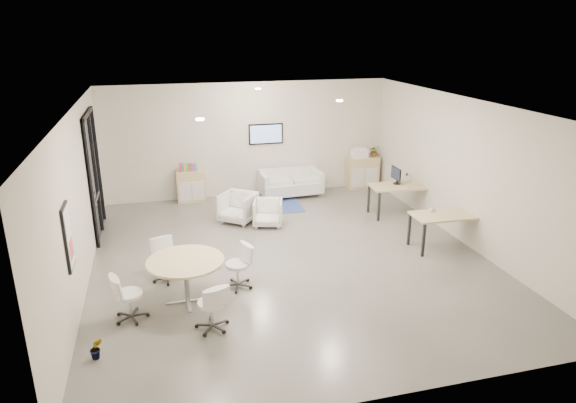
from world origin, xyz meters
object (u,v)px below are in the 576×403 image
at_px(armchair_left, 238,206).
at_px(sideboard_right, 362,172).
at_px(sideboard_left, 191,186).
at_px(desk_front, 446,218).
at_px(loveseat, 290,184).
at_px(desk_rear, 399,188).
at_px(round_table, 185,264).
at_px(armchair_right, 268,212).

bearing_deg(armchair_left, sideboard_right, 62.47).
bearing_deg(sideboard_left, desk_front, -42.01).
xyz_separation_m(loveseat, desk_rear, (2.30, -2.23, 0.35)).
bearing_deg(loveseat, sideboard_right, 2.01).
bearing_deg(round_table, desk_front, 9.79).
xyz_separation_m(desk_rear, desk_front, (0.03, -2.18, -0.00)).
bearing_deg(sideboard_left, armchair_right, -54.68).
height_order(sideboard_left, sideboard_right, sideboard_right).
relative_size(armchair_left, desk_front, 0.54).
relative_size(loveseat, armchair_right, 2.49).
bearing_deg(sideboard_left, armchair_left, -62.28).
height_order(sideboard_left, desk_front, sideboard_left).
distance_m(sideboard_right, desk_front, 4.60).
bearing_deg(round_table, desk_rear, 29.30).
bearing_deg(desk_rear, round_table, -145.60).
bearing_deg(armchair_right, loveseat, 77.87).
bearing_deg(armchair_right, armchair_left, 162.16).
distance_m(armchair_left, armchair_right, 0.80).
xyz_separation_m(sideboard_left, armchair_right, (1.66, -2.34, -0.08)).
relative_size(sideboard_left, sideboard_right, 0.92).
height_order(armchair_right, round_table, round_table).
xyz_separation_m(desk_rear, round_table, (-5.63, -3.16, 0.03)).
xyz_separation_m(sideboard_left, desk_rear, (5.10, -2.44, 0.27)).
bearing_deg(round_table, sideboard_right, 44.75).
relative_size(sideboard_left, armchair_left, 1.06).
height_order(loveseat, armchair_left, armchair_left).
height_order(sideboard_left, armchair_left, sideboard_left).
bearing_deg(desk_front, round_table, -167.99).
distance_m(sideboard_left, desk_front, 6.91).
xyz_separation_m(sideboard_left, armchair_left, (1.00, -1.90, -0.02)).
relative_size(sideboard_left, loveseat, 0.49).
xyz_separation_m(loveseat, armchair_left, (-1.80, -1.69, 0.06)).
xyz_separation_m(armchair_left, desk_rear, (4.10, -0.54, 0.29)).
xyz_separation_m(sideboard_right, desk_rear, (0.01, -2.41, 0.23)).
relative_size(sideboard_left, armchair_right, 1.22).
height_order(sideboard_right, loveseat, sideboard_right).
distance_m(armchair_left, round_table, 4.01).
distance_m(loveseat, desk_rear, 3.22).
distance_m(sideboard_left, round_table, 5.63).
distance_m(sideboard_right, round_table, 7.91).
bearing_deg(armchair_left, sideboard_left, 155.59).
bearing_deg(desk_front, loveseat, 120.11).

